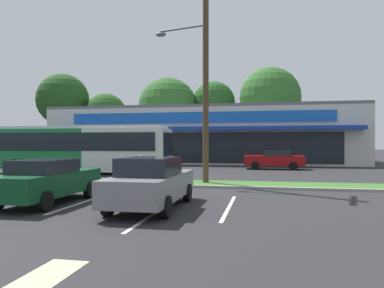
# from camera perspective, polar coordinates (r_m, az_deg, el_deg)

# --- Properties ---
(grass_median) EXTENTS (56.00, 2.20, 0.12)m
(grass_median) POSITION_cam_1_polar(r_m,az_deg,el_deg) (19.44, -10.11, -5.86)
(grass_median) COLOR #386B28
(grass_median) RESTS_ON ground_plane
(curb_lip) EXTENTS (56.00, 0.24, 0.12)m
(curb_lip) POSITION_cam_1_polar(r_m,az_deg,el_deg) (18.31, -11.49, -6.24)
(curb_lip) COLOR #99968C
(curb_lip) RESTS_ON ground_plane
(parking_stripe_0) EXTENTS (0.12, 4.80, 0.01)m
(parking_stripe_0) POSITION_cam_1_polar(r_m,az_deg,el_deg) (14.78, -27.85, -8.01)
(parking_stripe_0) COLOR silver
(parking_stripe_0) RESTS_ON ground_plane
(parking_stripe_1) EXTENTS (0.12, 4.80, 0.01)m
(parking_stripe_1) POSITION_cam_1_polar(r_m,az_deg,el_deg) (13.64, -16.54, -8.68)
(parking_stripe_1) COLOR silver
(parking_stripe_1) RESTS_ON ground_plane
(parking_stripe_2) EXTENTS (0.12, 4.80, 0.01)m
(parking_stripe_2) POSITION_cam_1_polar(r_m,az_deg,el_deg) (10.99, -6.05, -10.83)
(parking_stripe_2) COLOR silver
(parking_stripe_2) RESTS_ON ground_plane
(parking_stripe_3) EXTENTS (0.12, 4.80, 0.01)m
(parking_stripe_3) POSITION_cam_1_polar(r_m,az_deg,el_deg) (12.12, 5.80, -9.80)
(parking_stripe_3) COLOR silver
(parking_stripe_3) RESTS_ON ground_plane
(lot_arrow) EXTENTS (0.70, 1.60, 0.01)m
(lot_arrow) POSITION_cam_1_polar(r_m,az_deg,el_deg) (6.51, -21.96, -18.64)
(lot_arrow) COLOR beige
(lot_arrow) RESTS_ON ground_plane
(storefront_building) EXTENTS (31.60, 14.69, 5.85)m
(storefront_building) POSITION_cam_1_polar(r_m,az_deg,el_deg) (41.18, 2.36, 1.31)
(storefront_building) COLOR beige
(storefront_building) RESTS_ON ground_plane
(tree_far_left) EXTENTS (7.29, 7.29, 11.87)m
(tree_far_left) POSITION_cam_1_polar(r_m,az_deg,el_deg) (54.96, -19.55, 6.53)
(tree_far_left) COLOR #473323
(tree_far_left) RESTS_ON ground_plane
(tree_left) EXTENTS (5.71, 5.71, 9.02)m
(tree_left) POSITION_cam_1_polar(r_m,az_deg,el_deg) (52.39, -13.33, 4.59)
(tree_left) COLOR #473323
(tree_left) RESTS_ON ground_plane
(tree_mid_left) EXTENTS (7.82, 7.82, 10.75)m
(tree_mid_left) POSITION_cam_1_polar(r_m,az_deg,el_deg) (48.62, -3.80, 5.75)
(tree_mid_left) COLOR #473323
(tree_mid_left) RESTS_ON ground_plane
(tree_mid) EXTENTS (5.65, 5.65, 10.27)m
(tree_mid) POSITION_cam_1_polar(r_m,az_deg,el_deg) (48.72, 3.43, 6.43)
(tree_mid) COLOR #473323
(tree_mid) RESTS_ON ground_plane
(tree_mid_right) EXTENTS (7.69, 7.69, 11.66)m
(tree_mid_right) POSITION_cam_1_polar(r_m,az_deg,el_deg) (47.32, 12.13, 7.08)
(tree_mid_right) COLOR #473323
(tree_mid_right) RESTS_ON ground_plane
(utility_pole) EXTENTS (3.16, 2.36, 11.18)m
(utility_pole) POSITION_cam_1_polar(r_m,az_deg,el_deg) (18.81, 1.79, 11.96)
(utility_pole) COLOR #4C3826
(utility_pole) RESTS_ON ground_plane
(city_bus) EXTENTS (12.20, 2.82, 3.25)m
(city_bus) POSITION_cam_1_polar(r_m,az_deg,el_deg) (26.15, -16.83, -0.58)
(city_bus) COLOR #196638
(city_bus) RESTS_ON ground_plane
(car_0) EXTENTS (4.14, 1.95, 1.39)m
(car_0) POSITION_cam_1_polar(r_m,az_deg,el_deg) (31.62, -8.38, -2.32)
(car_0) COLOR slate
(car_0) RESTS_ON ground_plane
(car_1) EXTENTS (1.89, 4.69, 1.53)m
(car_1) POSITION_cam_1_polar(r_m,az_deg,el_deg) (13.68, -21.72, -5.33)
(car_1) COLOR #0C3F1E
(car_1) RESTS_ON ground_plane
(car_2) EXTENTS (4.72, 1.88, 1.52)m
(car_2) POSITION_cam_1_polar(r_m,az_deg,el_deg) (37.31, -25.19, -1.88)
(car_2) COLOR black
(car_2) RESTS_ON ground_plane
(car_3) EXTENTS (1.94, 4.79, 1.64)m
(car_3) POSITION_cam_1_polar(r_m,az_deg,el_deg) (11.82, -6.35, -6.01)
(car_3) COLOR slate
(car_3) RESTS_ON ground_plane
(car_4) EXTENTS (4.67, 1.99, 1.49)m
(car_4) POSITION_cam_1_polar(r_m,az_deg,el_deg) (29.94, 12.75, -2.36)
(car_4) COLOR maroon
(car_4) RESTS_ON ground_plane
(pedestrian_near_bench) EXTENTS (0.32, 0.32, 1.58)m
(pedestrian_near_bench) POSITION_cam_1_polar(r_m,az_deg,el_deg) (16.46, -7.96, -4.39)
(pedestrian_near_bench) COLOR black
(pedestrian_near_bench) RESTS_ON ground_plane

